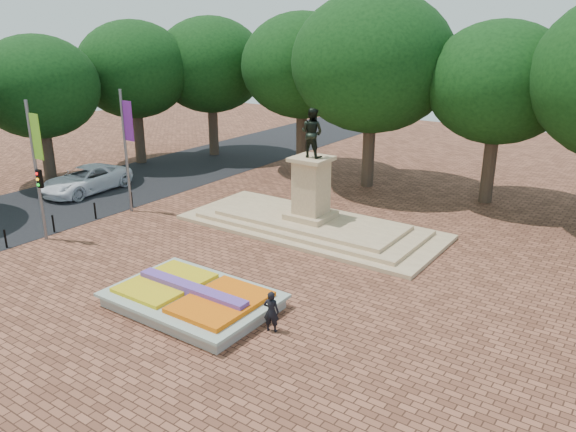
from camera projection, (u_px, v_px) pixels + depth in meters
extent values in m
plane|color=brown|center=(209.00, 282.00, 23.79)|extent=(90.00, 90.00, 0.00)
cube|color=black|center=(87.00, 195.00, 35.77)|extent=(9.00, 90.00, 0.02)
cube|color=gray|center=(193.00, 302.00, 21.63)|extent=(6.00, 4.00, 0.45)
cube|color=#B0BEAC|center=(192.00, 295.00, 21.54)|extent=(6.30, 4.30, 0.12)
cube|color=orange|center=(221.00, 302.00, 20.71)|extent=(2.60, 3.40, 0.22)
cube|color=yellow|center=(166.00, 283.00, 22.28)|extent=(2.60, 3.40, 0.18)
cube|color=#5A328B|center=(192.00, 290.00, 21.47)|extent=(5.20, 0.55, 0.38)
cube|color=tan|center=(311.00, 227.00, 29.97)|extent=(14.00, 6.00, 0.20)
cube|color=tan|center=(311.00, 223.00, 29.91)|extent=(12.00, 5.00, 0.20)
cube|color=tan|center=(311.00, 220.00, 29.84)|extent=(10.00, 4.00, 0.20)
cube|color=tan|center=(311.00, 215.00, 29.76)|extent=(2.20, 2.20, 0.30)
cube|color=tan|center=(311.00, 187.00, 29.26)|extent=(1.50, 1.50, 2.80)
cube|color=tan|center=(312.00, 159.00, 28.77)|extent=(1.90, 1.90, 0.20)
imported|color=black|center=(312.00, 133.00, 28.33)|extent=(1.22, 0.95, 2.50)
cylinder|color=#36251D|center=(212.00, 132.00, 45.75)|extent=(0.80, 0.80, 4.00)
ellipsoid|color=black|center=(209.00, 73.00, 44.23)|extent=(8.80, 8.80, 7.48)
cylinder|color=#36251D|center=(293.00, 143.00, 41.44)|extent=(0.80, 0.80, 4.00)
ellipsoid|color=black|center=(293.00, 78.00, 39.91)|extent=(8.80, 8.80, 7.48)
cylinder|color=#36251D|center=(379.00, 155.00, 37.66)|extent=(0.80, 0.80, 4.00)
ellipsoid|color=black|center=(382.00, 84.00, 36.13)|extent=(8.80, 8.80, 7.48)
cylinder|color=#36251D|center=(484.00, 170.00, 33.88)|extent=(0.80, 0.80, 4.00)
ellipsoid|color=black|center=(493.00, 91.00, 32.36)|extent=(8.80, 8.80, 7.48)
cylinder|color=#36251D|center=(42.00, 157.00, 37.57)|extent=(0.80, 0.80, 3.84)
ellipsoid|color=black|center=(32.00, 89.00, 36.11)|extent=(8.40, 8.40, 7.14)
cylinder|color=#36251D|center=(135.00, 138.00, 43.79)|extent=(0.80, 0.80, 3.84)
ellipsoid|color=black|center=(130.00, 79.00, 42.32)|extent=(8.40, 8.40, 7.14)
cylinder|color=slate|center=(36.00, 172.00, 27.38)|extent=(0.16, 0.16, 7.00)
cube|color=#7FCB28|center=(36.00, 137.00, 26.55)|extent=(0.70, 0.04, 2.20)
cylinder|color=slate|center=(126.00, 152.00, 31.65)|extent=(0.16, 0.16, 7.00)
cube|color=#6D2087|center=(128.00, 121.00, 30.82)|extent=(0.70, 0.04, 2.20)
cube|color=black|center=(40.00, 179.00, 27.37)|extent=(0.28, 0.18, 0.90)
cylinder|color=black|center=(6.00, 239.00, 27.25)|extent=(0.10, 0.10, 0.90)
sphere|color=black|center=(4.00, 230.00, 27.09)|extent=(0.12, 0.12, 0.12)
cylinder|color=black|center=(53.00, 224.00, 29.27)|extent=(0.10, 0.10, 0.90)
sphere|color=black|center=(52.00, 216.00, 29.11)|extent=(0.12, 0.12, 0.12)
cylinder|color=black|center=(95.00, 211.00, 31.28)|extent=(0.10, 0.10, 0.90)
sphere|color=black|center=(94.00, 203.00, 31.13)|extent=(0.12, 0.12, 0.12)
cylinder|color=black|center=(132.00, 200.00, 33.30)|extent=(0.10, 0.10, 0.90)
sphere|color=black|center=(131.00, 192.00, 33.15)|extent=(0.12, 0.12, 0.12)
imported|color=white|center=(86.00, 180.00, 36.22)|extent=(3.17, 6.19, 1.67)
imported|color=black|center=(271.00, 311.00, 19.75)|extent=(0.66, 0.54, 1.56)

